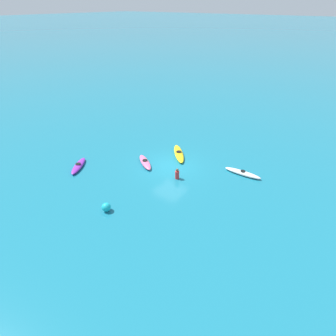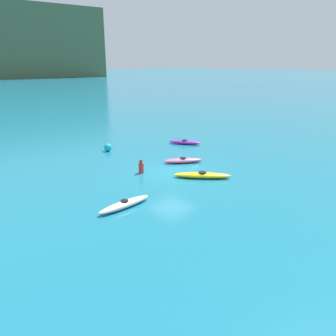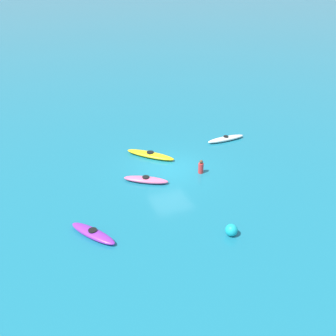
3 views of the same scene
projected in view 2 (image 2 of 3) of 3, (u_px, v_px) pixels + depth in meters
ground_plane at (172, 172)px, 21.14m from camera, size 600.00×600.00×0.00m
kayak_yellow at (202, 175)px, 20.03m from camera, size 2.88×3.00×0.37m
kayak_white at (125, 204)px, 15.94m from camera, size 2.98×0.71×0.37m
kayak_pink at (183, 160)px, 23.03m from camera, size 2.60×2.02×0.37m
kayak_purple at (185, 142)px, 28.28m from camera, size 2.02×2.65×0.37m
buoy_cyan at (108, 147)px, 26.02m from camera, size 0.60×0.60×0.60m
person_near_shore at (141, 167)px, 20.86m from camera, size 0.45×0.45×0.88m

